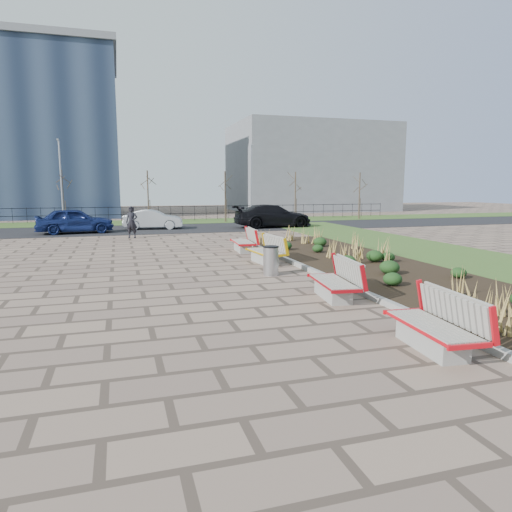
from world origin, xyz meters
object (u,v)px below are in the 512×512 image
object	(u,v)px
litter_bin	(271,261)
car_blue	(75,221)
lamp_west	(61,184)
bench_c	(265,250)
bench_a	(432,322)
car_black	(273,216)
lamp_east	(251,184)
bench_b	(333,279)
pedestrian	(132,222)
bench_d	(243,240)
car_silver	(153,219)

from	to	relation	value
litter_bin	car_blue	world-z (taller)	car_blue
lamp_west	bench_c	bearing A→B (deg)	-64.83
car_blue	bench_a	bearing A→B (deg)	-168.15
car_black	lamp_west	bearing A→B (deg)	69.16
lamp_west	lamp_east	world-z (taller)	same
bench_a	litter_bin	xyz separation A→B (m)	(-0.54, 7.29, -0.03)
bench_a	bench_b	xyz separation A→B (m)	(0.00, 3.89, 0.00)
bench_b	pedestrian	bearing A→B (deg)	113.31
bench_b	lamp_east	size ratio (longest dim) A/B	0.35
bench_d	lamp_west	distance (m)	18.52
bench_a	bench_c	bearing A→B (deg)	94.83
litter_bin	car_silver	bearing A→B (deg)	98.05
bench_a	lamp_east	bearing A→B (deg)	84.97
bench_d	car_silver	size ratio (longest dim) A/B	0.54
bench_a	bench_d	size ratio (longest dim) A/B	1.00
litter_bin	car_blue	size ratio (longest dim) A/B	0.21
bench_b	litter_bin	bearing A→B (deg)	106.34
car_black	lamp_east	size ratio (longest dim) A/B	0.91
litter_bin	lamp_east	bearing A→B (deg)	75.54
lamp_west	lamp_east	bearing A→B (deg)	0.00
litter_bin	pedestrian	distance (m)	13.08
bench_b	bench_c	world-z (taller)	same
pedestrian	lamp_west	world-z (taller)	lamp_west
bench_a	car_silver	bearing A→B (deg)	101.76
pedestrian	lamp_east	distance (m)	13.30
bench_d	car_black	world-z (taller)	car_black
bench_c	car_silver	distance (m)	15.42
car_silver	lamp_west	bearing A→B (deg)	63.40
pedestrian	lamp_west	xyz separation A→B (m)	(-4.48, 9.02, 2.15)
car_silver	lamp_east	size ratio (longest dim) A/B	0.65
bench_a	lamp_west	world-z (taller)	lamp_west
bench_b	bench_d	size ratio (longest dim) A/B	1.00
bench_b	lamp_east	xyz separation A→B (m)	(5.00, 24.87, 2.54)
bench_d	lamp_east	distance (m)	16.94
lamp_west	car_silver	bearing A→B (deg)	-33.88
litter_bin	bench_d	bearing A→B (deg)	84.41
pedestrian	car_silver	world-z (taller)	pedestrian
bench_b	car_silver	bearing A→B (deg)	105.58
car_silver	lamp_west	world-z (taller)	lamp_west
car_blue	car_black	world-z (taller)	car_black
car_blue	lamp_west	xyz separation A→B (m)	(-1.22, 5.46, 2.25)
bench_c	bench_d	size ratio (longest dim) A/B	1.00
pedestrian	car_black	distance (m)	10.44
bench_a	car_blue	distance (m)	24.57
car_black	car_blue	bearing A→B (deg)	90.65
bench_b	bench_a	bearing A→B (deg)	-82.62
bench_a	litter_bin	size ratio (longest dim) A/B	2.24
bench_c	car_silver	world-z (taller)	car_silver
car_black	lamp_west	size ratio (longest dim) A/B	0.91
bench_a	bench_c	distance (m)	9.61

